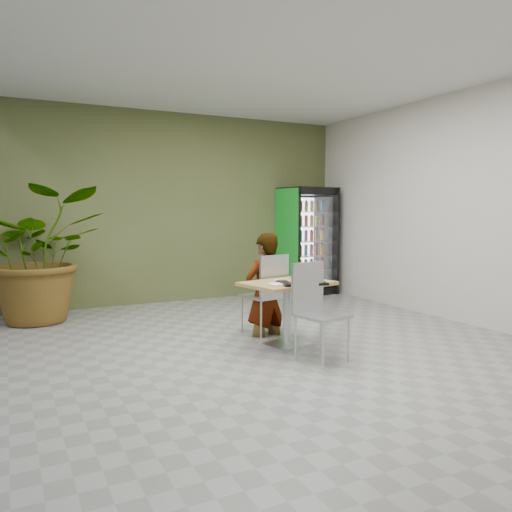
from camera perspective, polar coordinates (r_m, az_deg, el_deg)
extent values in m
plane|color=gray|center=(5.62, 2.42, -10.86)|extent=(7.00, 7.00, 0.00)
cube|color=tan|center=(5.68, 3.61, -3.16)|extent=(1.09, 0.86, 0.04)
cylinder|color=#B8BBBD|center=(5.75, 3.59, -6.86)|extent=(0.10, 0.10, 0.71)
cube|color=#B8BBBD|center=(5.83, 3.57, -10.09)|extent=(0.56, 0.48, 0.04)
cube|color=#B8BBBD|center=(6.31, 0.81, -4.60)|extent=(0.54, 0.54, 0.03)
cube|color=#B8BBBD|center=(6.11, 2.10, -2.39)|extent=(0.45, 0.13, 0.53)
cylinder|color=#B8BBBD|center=(6.62, 1.02, -6.25)|extent=(0.03, 0.03, 0.48)
cylinder|color=#B8BBBD|center=(6.39, -1.64, -6.68)|extent=(0.03, 0.03, 0.48)
cylinder|color=#B8BBBD|center=(6.34, 3.28, -6.78)|extent=(0.03, 0.03, 0.48)
cylinder|color=#B8BBBD|center=(6.09, 0.58, -7.26)|extent=(0.03, 0.03, 0.48)
cube|color=#B8BBBD|center=(5.20, 7.58, -6.75)|extent=(0.54, 0.54, 0.03)
cube|color=#B8BBBD|center=(5.30, 5.92, -3.57)|extent=(0.45, 0.13, 0.54)
cylinder|color=#B8BBBD|center=(5.00, 7.65, -10.10)|extent=(0.03, 0.03, 0.48)
cylinder|color=#B8BBBD|center=(5.28, 10.55, -9.32)|extent=(0.03, 0.03, 0.48)
cylinder|color=#B8BBBD|center=(5.26, 4.54, -9.30)|extent=(0.03, 0.03, 0.48)
cylinder|color=#B8BBBD|center=(5.52, 7.45, -8.61)|extent=(0.03, 0.03, 0.48)
imported|color=black|center=(6.27, 1.02, -4.59)|extent=(0.65, 0.49, 1.58)
cylinder|color=white|center=(5.77, 3.21, -2.78)|extent=(0.21, 0.21, 0.01)
cylinder|color=white|center=(5.77, 5.37, -2.06)|extent=(0.09, 0.09, 0.16)
cylinder|color=red|center=(5.77, 5.37, -2.11)|extent=(0.09, 0.09, 0.09)
cylinder|color=white|center=(5.76, 5.37, -1.23)|extent=(0.10, 0.10, 0.01)
cube|color=white|center=(5.39, 2.35, -3.28)|extent=(0.16, 0.16, 0.02)
cube|color=black|center=(5.52, 5.29, -3.06)|extent=(0.55, 0.45, 0.03)
cube|color=black|center=(9.34, 5.88, 1.71)|extent=(0.97, 0.81, 1.98)
cube|color=green|center=(9.11, 3.48, 1.64)|extent=(0.10, 0.67, 1.94)
cube|color=silver|center=(9.06, 7.02, 1.71)|extent=(0.71, 0.11, 1.58)
imported|color=#386829|center=(7.58, -23.44, 0.18)|extent=(1.75, 1.53, 1.90)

